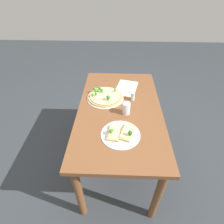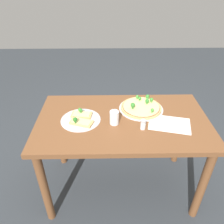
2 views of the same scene
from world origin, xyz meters
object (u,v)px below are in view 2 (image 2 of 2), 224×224
at_px(pizza_tray_whole, 141,107).
at_px(pizza_tray_slice, 81,119).
at_px(drinking_cup, 114,118).
at_px(dining_table, 122,130).
at_px(condiment_shaker, 143,124).

xyz_separation_m(pizza_tray_whole, pizza_tray_slice, (-0.46, -0.14, -0.00)).
distance_m(pizza_tray_whole, drinking_cup, 0.29).
relative_size(pizza_tray_whole, pizza_tray_slice, 1.19).
bearing_deg(pizza_tray_whole, drinking_cup, -138.82).
relative_size(dining_table, pizza_tray_whole, 3.66).
relative_size(pizza_tray_whole, drinking_cup, 3.39).
height_order(dining_table, pizza_tray_whole, pizza_tray_whole).
bearing_deg(pizza_tray_whole, dining_table, -137.93).
bearing_deg(drinking_cup, pizza_tray_whole, 41.18).
bearing_deg(pizza_tray_slice, condiment_shaker, -14.18).
relative_size(dining_table, drinking_cup, 12.38).
relative_size(pizza_tray_slice, condiment_shaker, 4.00).
distance_m(pizza_tray_slice, drinking_cup, 0.25).
bearing_deg(drinking_cup, condiment_shaker, -18.45).
height_order(dining_table, drinking_cup, drinking_cup).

